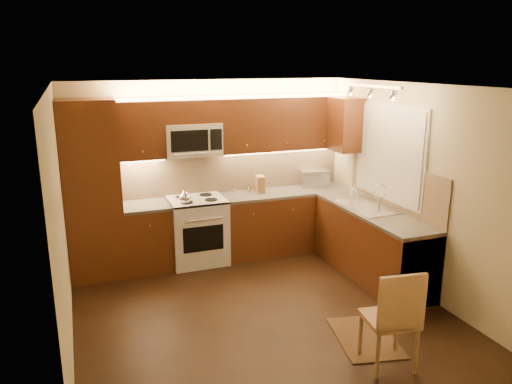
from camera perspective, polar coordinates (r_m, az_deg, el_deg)
name	(u,v)px	position (r m, az deg, el deg)	size (l,w,h in m)	color
floor	(261,311)	(5.77, 0.54, -13.58)	(4.00, 4.00, 0.01)	black
ceiling	(261,86)	(5.08, 0.61, 12.09)	(4.00, 4.00, 0.01)	beige
wall_back	(211,169)	(7.13, -5.23, 2.67)	(4.00, 0.01, 2.50)	#BEB38B
wall_front	(364,280)	(3.61, 12.26, -9.92)	(4.00, 0.01, 2.50)	#BEB38B
wall_left	(61,227)	(4.96, -21.56, -3.74)	(0.01, 4.00, 2.50)	#BEB38B
wall_right	(416,189)	(6.27, 17.89, 0.31)	(0.01, 4.00, 2.50)	#BEB38B
pantry	(92,191)	(6.63, -18.37, 0.14)	(0.70, 0.60, 2.30)	#4F2510
base_cab_back_left	(147,238)	(6.89, -12.39, -5.17)	(0.62, 0.60, 0.86)	#4F2510
counter_back_left	(145,206)	(6.75, -12.60, -1.58)	(0.62, 0.60, 0.04)	#363331
base_cab_back_right	(285,221)	(7.41, 3.33, -3.40)	(1.92, 0.60, 0.86)	#4F2510
counter_back_right	(285,192)	(7.28, 3.38, -0.03)	(1.92, 0.60, 0.04)	#363331
base_cab_right	(372,245)	(6.64, 13.16, -5.96)	(0.60, 2.00, 0.86)	#4F2510
counter_right	(374,212)	(6.50, 13.39, -2.25)	(0.60, 2.00, 0.04)	#363331
dishwasher	(405,265)	(6.12, 16.79, -8.05)	(0.58, 0.60, 0.84)	silver
backsplash_back	(234,171)	(7.23, -2.53, 2.48)	(3.30, 0.02, 0.60)	tan
backsplash_right	(395,186)	(6.58, 15.65, 0.70)	(0.02, 2.00, 0.60)	tan
upper_cab_back_left	(140,130)	(6.67, -13.24, 6.95)	(0.62, 0.35, 0.75)	#4F2510
upper_cab_back_right	(283,123)	(7.21, 3.09, 7.88)	(1.92, 0.35, 0.75)	#4F2510
upper_cab_bridge	(191,111)	(6.76, -7.48, 9.20)	(0.76, 0.35, 0.31)	#4F2510
upper_cab_right_corner	(346,125)	(7.19, 10.26, 7.65)	(0.35, 0.50, 0.75)	#4F2510
stove	(197,230)	(6.97, -6.75, -4.41)	(0.76, 0.65, 0.92)	silver
microwave	(192,139)	(6.80, -7.34, 6.04)	(0.76, 0.38, 0.44)	silver
window_frame	(389,153)	(6.62, 15.10, 4.36)	(0.03, 1.44, 1.24)	silver
window_blinds	(388,153)	(6.60, 14.96, 4.35)	(0.02, 1.36, 1.16)	silver
sink	(368,202)	(6.59, 12.72, -1.11)	(0.52, 0.86, 0.15)	silver
faucet	(380,195)	(6.67, 14.05, -0.33)	(0.20, 0.04, 0.30)	silver
track_light_bar	(371,86)	(6.15, 13.09, 11.81)	(0.04, 1.20, 0.03)	silver
kettle	(185,196)	(6.60, -8.20, -0.49)	(0.17, 0.17, 0.20)	silver
toaster_oven	(314,178)	(7.59, 6.67, 1.62)	(0.41, 0.31, 0.25)	silver
knife_block	(260,184)	(7.16, 0.48, 0.90)	(0.11, 0.18, 0.24)	olive
spice_jar_a	(249,189)	(7.20, -0.84, 0.35)	(0.04, 0.04, 0.09)	silver
spice_jar_b	(250,187)	(7.31, -0.71, 0.61)	(0.04, 0.04, 0.10)	brown
spice_jar_c	(234,190)	(7.17, -2.56, 0.27)	(0.04, 0.04, 0.09)	silver
spice_jar_d	(255,188)	(7.26, -0.12, 0.49)	(0.04, 0.04, 0.09)	#A05D30
soap_bottle	(354,191)	(7.07, 11.19, 0.15)	(0.08, 0.08, 0.18)	white
rug	(365,338)	(5.39, 12.44, -16.04)	(0.57, 0.85, 0.01)	black
dining_chair	(389,317)	(4.80, 15.10, -13.67)	(0.44, 0.44, 0.98)	olive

